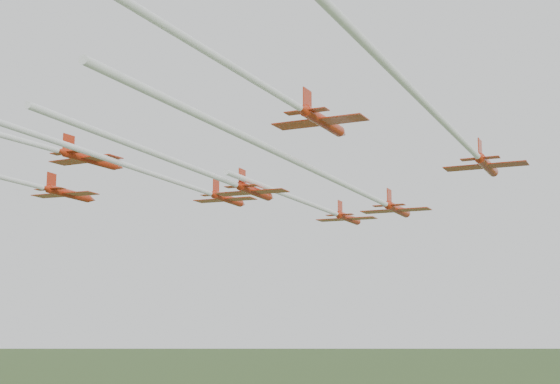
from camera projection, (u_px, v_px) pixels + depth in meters
The scene contains 7 objects.
jet_lead at pixel (326, 210), 107.91m from camera, with size 10.81×45.38×2.66m.
jet_row2_left at pixel (173, 181), 95.97m from camera, with size 14.81×60.07×2.65m.
jet_row2_right at pixel (349, 186), 82.67m from camera, with size 13.69×68.83×2.63m.
jet_row3_left at pixel (12, 180), 91.83m from camera, with size 13.37×49.06×2.67m.
jet_row3_mid at pixel (218, 177), 79.78m from camera, with size 11.37×43.64×2.47m.
jet_row3_right at pixel (461, 140), 66.90m from camera, with size 10.34×50.58×2.43m.
jet_row4_right at pixel (269, 89), 60.69m from camera, with size 9.93×49.14×2.57m.
Camera 1 is at (54.92, -79.83, 32.92)m, focal length 50.00 mm.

